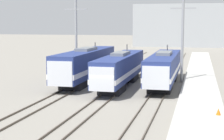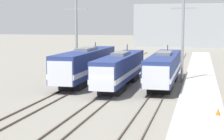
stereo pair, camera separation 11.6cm
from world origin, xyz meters
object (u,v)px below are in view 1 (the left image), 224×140
locomotive_center (120,69)px  catenary_tower_right (182,38)px  locomotive_far_right (164,68)px  locomotive_far_left (85,65)px  traffic_cone (218,112)px  catenary_tower_left (76,37)px

locomotive_center → catenary_tower_right: size_ratio=1.69×
locomotive_far_right → catenary_tower_right: catenary_tower_right is taller
locomotive_far_left → traffic_cone: (15.55, -15.26, -1.64)m
locomotive_far_right → locomotive_far_left: bearing=179.1°
locomotive_far_right → catenary_tower_right: 5.16m
traffic_cone → locomotive_far_left: bearing=135.6°
locomotive_far_left → catenary_tower_right: size_ratio=1.77×
locomotive_center → traffic_cone: size_ratio=34.00×
locomotive_far_left → locomotive_far_right: bearing=-0.9°
locomotive_far_right → catenary_tower_left: size_ratio=1.70×
catenary_tower_left → catenary_tower_right: 14.09m
locomotive_far_right → catenary_tower_right: bearing=58.9°
locomotive_far_left → locomotive_center: size_ratio=1.05×
locomotive_far_left → catenary_tower_right: (11.85, 3.12, 3.30)m
locomotive_far_right → catenary_tower_left: 13.01m
locomotive_far_left → traffic_cone: locomotive_far_left is taller
locomotive_far_left → locomotive_far_right: locomotive_far_left is taller
locomotive_far_right → traffic_cone: 16.20m
locomotive_center → catenary_tower_left: (-7.17, 5.40, 3.44)m
catenary_tower_right → traffic_cone: (3.71, -18.38, -4.94)m
locomotive_center → locomotive_far_right: bearing=23.2°
locomotive_far_right → catenary_tower_left: (-12.11, 3.28, 3.46)m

